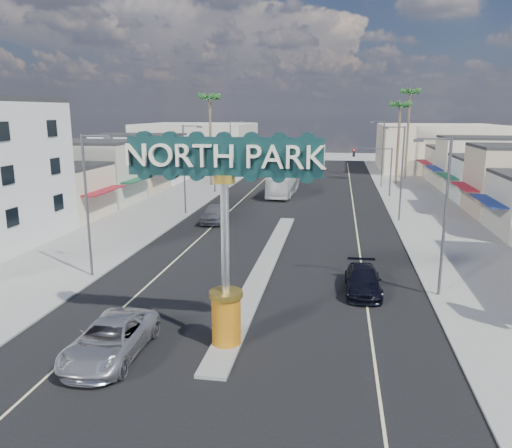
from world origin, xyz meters
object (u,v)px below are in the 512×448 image
(streetlight_l_mid, at_px, (186,165))
(streetlight_r_far, at_px, (382,151))
(gateway_sign, at_px, (225,218))
(traffic_signal_right, at_px, (376,162))
(palm_left_far, at_px, (210,102))
(car_parked_left, at_px, (214,214))
(palm_right_mid, at_px, (400,109))
(palm_right_far, at_px, (410,97))
(streetlight_r_mid, at_px, (400,169))
(city_bus, at_px, (284,183))
(streetlight_l_near, at_px, (89,199))
(suv_left, at_px, (110,339))
(suv_right, at_px, (363,281))
(streetlight_r_near, at_px, (442,209))
(traffic_signal_left, at_px, (228,160))
(streetlight_l_far, at_px, (232,149))

(streetlight_l_mid, relative_size, streetlight_r_far, 1.00)
(gateway_sign, relative_size, traffic_signal_right, 1.53)
(palm_left_far, distance_m, car_parked_left, 26.28)
(palm_right_mid, relative_size, palm_right_far, 0.86)
(streetlight_r_mid, bearing_deg, city_bus, 132.38)
(streetlight_l_near, bearing_deg, palm_left_far, 93.67)
(palm_left_far, relative_size, car_parked_left, 2.62)
(suv_left, xyz_separation_m, suv_right, (11.02, 9.76, -0.09))
(streetlight_r_near, distance_m, streetlight_r_mid, 20.00)
(streetlight_l_mid, bearing_deg, traffic_signal_right, 35.50)
(streetlight_r_far, relative_size, suv_right, 1.81)
(suv_left, bearing_deg, streetlight_r_near, 32.38)
(streetlight_l_mid, xyz_separation_m, suv_left, (5.75, -29.81, -4.26))
(streetlight_r_far, relative_size, palm_left_far, 0.69)
(palm_right_far, distance_m, suv_left, 65.89)
(traffic_signal_left, distance_m, streetlight_l_far, 8.14)
(streetlight_r_near, distance_m, streetlight_r_far, 42.00)
(streetlight_r_near, xyz_separation_m, suv_left, (-15.12, -9.81, -4.26))
(car_parked_left, bearing_deg, streetlight_l_far, 98.61)
(city_bus, bearing_deg, streetlight_l_near, -101.14)
(suv_right, bearing_deg, streetlight_r_far, 83.69)
(traffic_signal_left, distance_m, traffic_signal_right, 18.37)
(traffic_signal_right, relative_size, streetlight_r_far, 0.67)
(streetlight_r_far, bearing_deg, streetlight_r_mid, -90.00)
(traffic_signal_right, height_order, palm_right_far, palm_right_far)
(palm_left_far, bearing_deg, suv_right, -64.23)
(gateway_sign, xyz_separation_m, car_parked_left, (-6.75, 24.82, -5.08))
(palm_right_mid, height_order, suv_left, palm_right_mid)
(streetlight_l_far, bearing_deg, palm_left_far, -142.08)
(palm_right_mid, bearing_deg, traffic_signal_right, -107.63)
(gateway_sign, relative_size, car_parked_left, 1.83)
(traffic_signal_left, bearing_deg, traffic_signal_right, 0.00)
(streetlight_r_near, bearing_deg, palm_right_mid, 86.81)
(streetlight_l_mid, distance_m, palm_right_mid, 35.44)
(traffic_signal_left, height_order, streetlight_r_far, streetlight_r_far)
(gateway_sign, xyz_separation_m, streetlight_r_far, (10.43, 50.02, -0.86))
(streetlight_l_mid, height_order, suv_left, streetlight_l_mid)
(traffic_signal_left, bearing_deg, palm_left_far, 122.43)
(palm_left_far, xyz_separation_m, palm_right_far, (28.00, 12.00, 0.89))
(streetlight_l_near, distance_m, streetlight_l_far, 42.00)
(streetlight_r_near, distance_m, palm_right_far, 52.71)
(traffic_signal_left, height_order, palm_right_mid, palm_right_mid)
(streetlight_l_far, relative_size, palm_right_mid, 0.74)
(traffic_signal_left, bearing_deg, suv_right, -65.49)
(streetlight_l_near, height_order, palm_right_mid, palm_right_mid)
(streetlight_l_near, distance_m, streetlight_r_mid, 28.90)
(traffic_signal_left, xyz_separation_m, traffic_signal_right, (18.37, 0.00, 0.00))
(palm_left_far, xyz_separation_m, car_parked_left, (6.25, -23.21, -10.64))
(traffic_signal_right, relative_size, palm_right_mid, 0.50)
(suv_left, bearing_deg, streetlight_l_mid, 100.31)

